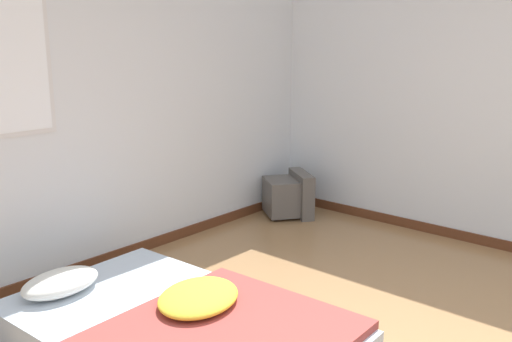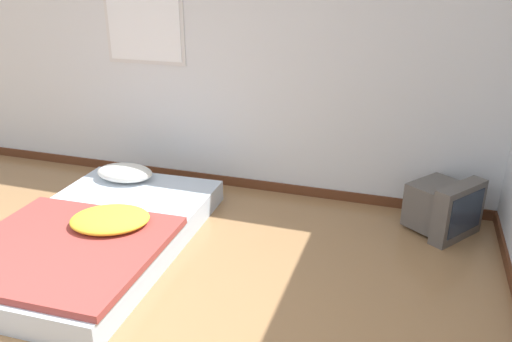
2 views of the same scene
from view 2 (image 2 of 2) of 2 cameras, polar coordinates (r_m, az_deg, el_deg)
The scene contains 3 objects.
wall_back at distance 4.67m, azimuth -7.14°, elevation 13.75°, with size 7.82×0.08×2.60m.
mattress_bed at distance 3.95m, azimuth -17.85°, elevation -6.73°, with size 1.35×2.12×0.33m.
crt_tv at distance 4.21m, azimuth 20.64°, elevation -3.88°, with size 0.62×0.62×0.45m.
Camera 2 is at (1.96, -1.31, 1.95)m, focal length 35.00 mm.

